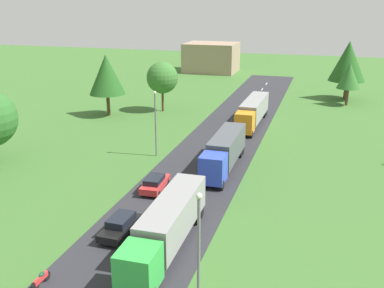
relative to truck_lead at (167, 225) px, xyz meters
name	(u,v)px	position (x,y,z in m)	size (l,w,h in m)	color
road	(185,188)	(-2.18, 11.36, -2.05)	(10.00, 140.00, 0.06)	#2B2B30
lane_marking_centre	(182,191)	(-2.18, 10.34, -2.01)	(0.16, 124.50, 0.01)	white
truck_lead	(167,225)	(0.00, 0.00, 0.00)	(2.65, 13.41, 3.51)	green
truck_second	(224,150)	(0.33, 17.59, 0.09)	(2.54, 12.47, 3.69)	blue
truck_third	(253,111)	(0.33, 36.55, 0.07)	(2.67, 14.42, 3.64)	orange
car_second	(120,226)	(-4.32, 0.96, -1.23)	(1.96, 4.51, 1.52)	black
car_third	(155,183)	(-4.82, 9.82, -1.25)	(2.01, 4.49, 1.47)	red
motorcycle_courier	(41,279)	(-6.40, -6.68, -1.54)	(0.28, 1.94, 0.91)	black
lamppost_lead	(199,253)	(4.40, -6.97, 2.51)	(0.36, 0.36, 8.23)	slate
lamppost_second	(155,120)	(-8.40, 19.49, 2.33)	(0.36, 0.36, 7.87)	slate
tree_oak	(348,61)	(13.82, 59.16, 4.99)	(6.56, 6.56, 10.69)	#513823
tree_birch	(107,75)	(-22.76, 35.54, 4.52)	(5.66, 5.66, 9.73)	#513823
tree_ash	(349,76)	(14.05, 54.13, 3.07)	(3.98, 3.98, 7.37)	#513823
tree_lime	(162,78)	(-15.41, 40.77, 3.51)	(5.16, 5.16, 8.19)	#513823
distant_building	(211,57)	(-18.19, 83.98, 1.53)	(12.77, 10.63, 7.21)	#9E846B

